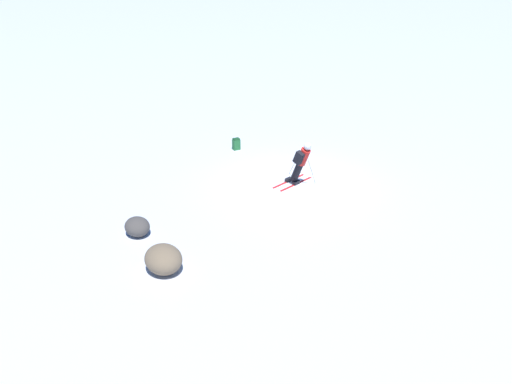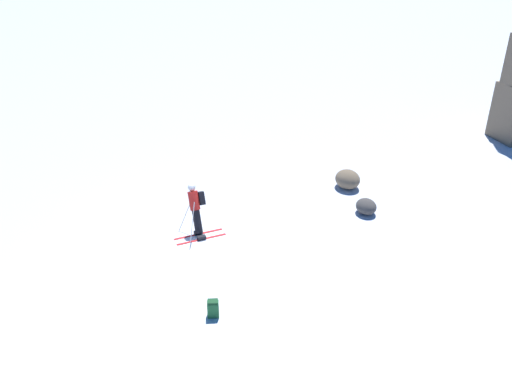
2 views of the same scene
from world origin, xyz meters
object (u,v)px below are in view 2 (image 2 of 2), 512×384
Objects in this scene: skier at (196,207)px; exposed_boulder_0 at (366,206)px; exposed_boulder_1 at (348,179)px; spare_backpack at (213,308)px.

exposed_boulder_0 is at bearing 78.31° from skier.
exposed_boulder_1 reaches higher than exposed_boulder_0.
exposed_boulder_1 reaches higher than spare_backpack.
skier is 3.50× the size of spare_backpack.
exposed_boulder_0 reaches higher than spare_backpack.
skier is 1.56× the size of exposed_boulder_1.
skier reaches higher than exposed_boulder_0.
skier is 2.08× the size of exposed_boulder_0.
exposed_boulder_0 is (0.07, 6.11, -0.68)m from skier.
skier reaches higher than spare_backpack.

